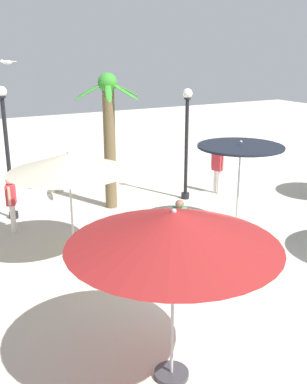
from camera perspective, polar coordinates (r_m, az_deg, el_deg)
The scene contains 12 objects.
ground_plane at distance 10.07m, azimuth 8.51°, elevation -12.32°, with size 56.00×56.00×0.00m, color beige.
boundary_wall at distance 17.09m, azimuth -9.11°, elevation 2.08°, with size 25.20×0.30×0.92m, color silver.
patio_umbrella_0 at distance 6.48m, azimuth 2.55°, elevation -4.71°, with size 3.16×3.16×2.85m.
patio_umbrella_1 at distance 10.84m, azimuth -10.65°, elevation 3.61°, with size 2.90×2.90×2.70m.
patio_umbrella_3 at distance 12.34m, azimuth 10.90°, elevation 4.92°, with size 2.31×2.31×2.67m.
palm_tree_1 at distance 14.32m, azimuth -5.64°, elevation 8.26°, with size 2.18×2.06×4.30m.
lamp_post_0 at distance 15.25m, azimuth 4.20°, elevation 6.85°, with size 0.32×0.32×3.76m.
lamp_post_1 at distance 14.01m, azimuth -18.00°, elevation 5.27°, with size 0.31×0.31×3.99m.
guest_0 at distance 13.25m, azimuth -17.53°, elevation -0.84°, with size 0.35×0.53×1.62m.
guest_1 at distance 11.07m, azimuth 3.26°, elevation -4.00°, with size 0.49×0.39×1.53m.
guest_2 at distance 16.22m, azimuth 8.09°, elevation 3.31°, with size 0.35×0.53×1.68m.
seagull_1 at distance 14.98m, azimuth -18.05°, elevation 15.35°, with size 0.73×0.85×0.14m.
Camera 1 is at (-5.40, -6.87, 5.01)m, focal length 42.26 mm.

